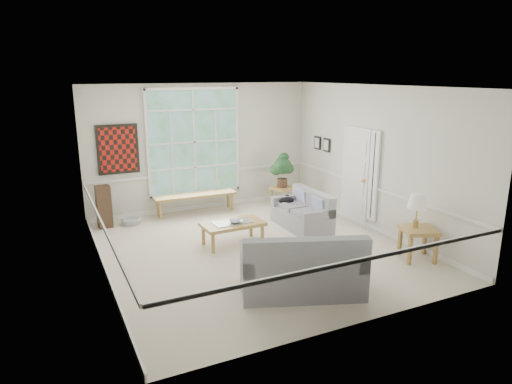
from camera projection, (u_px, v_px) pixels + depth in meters
floor at (256, 249)px, 8.65m from camera, size 5.50×6.00×0.01m
ceiling at (256, 86)px, 7.89m from camera, size 5.50×6.00×0.02m
wall_back at (202, 147)px, 10.89m from camera, size 5.50×0.02×3.00m
wall_front at (360, 217)px, 5.65m from camera, size 5.50×0.02×3.00m
wall_left at (97, 187)px, 7.12m from camera, size 0.02×6.00×3.00m
wall_right at (376, 159)px, 9.42m from camera, size 0.02×6.00×3.00m
window_back at (194, 142)px, 10.73m from camera, size 2.30×0.08×2.40m
entry_door at (355, 175)px, 10.04m from camera, size 0.08×0.90×2.10m
door_sidelight at (374, 176)px, 9.46m from camera, size 0.08×0.26×1.90m
wall_art at (118, 149)px, 10.00m from camera, size 0.90×0.06×1.10m
wall_frame_near at (326, 145)px, 10.91m from camera, size 0.04×0.26×0.32m
wall_frame_far at (317, 143)px, 11.26m from camera, size 0.04×0.26×0.32m
loveseat_right at (302, 210)px, 9.74m from camera, size 0.76×1.46×0.79m
loveseat_front at (302, 261)px, 6.85m from camera, size 2.03×1.52×0.98m
coffee_table at (233, 233)px, 8.82m from camera, size 1.20×0.68×0.44m
pewter_bowl at (236, 221)px, 8.72m from camera, size 0.31×0.31×0.07m
window_bench at (196, 204)px, 10.77m from camera, size 1.96×0.43×0.46m
end_table at (283, 197)px, 11.32m from camera, size 0.61×0.61×0.49m
houseplant at (282, 170)px, 11.17m from camera, size 0.52×0.52×0.85m
side_table at (418, 244)px, 8.08m from camera, size 0.75×0.75×0.59m
table_lamp at (417, 211)px, 7.98m from camera, size 0.47×0.47×0.62m
pet_bed at (131, 221)px, 10.04m from camera, size 0.52×0.52×0.13m
floor_speaker at (104, 207)px, 9.72m from camera, size 0.31×0.25×0.92m
cat at (287, 200)px, 10.13m from camera, size 0.43×0.37×0.17m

